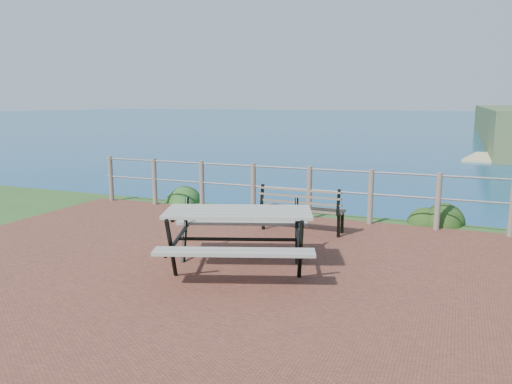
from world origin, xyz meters
TOP-DOWN VIEW (x-y plane):
  - ground at (0.00, 0.00)m, footprint 10.00×7.00m
  - ocean at (0.00, 200.00)m, footprint 1200.00×1200.00m
  - safety_railing at (0.00, 3.35)m, footprint 9.40×0.10m
  - picnic_table at (-0.04, 0.16)m, footprint 2.05×1.57m
  - park_bench at (0.16, 2.37)m, footprint 1.44×0.37m
  - shrub_lip_west at (-2.97, 3.72)m, footprint 0.78×0.78m
  - shrub_lip_east at (2.23, 3.98)m, footprint 0.81×0.81m

SIDE VIEW (x-z plane):
  - ground at x=0.00m, z-range -0.06..0.06m
  - ocean at x=0.00m, z-range 0.00..0.00m
  - shrub_lip_west at x=-2.97m, z-range -0.26..0.26m
  - shrub_lip_east at x=2.23m, z-range -0.28..0.28m
  - picnic_table at x=-0.04m, z-range 0.11..0.91m
  - park_bench at x=0.16m, z-range 0.13..0.94m
  - safety_railing at x=0.00m, z-range 0.07..1.07m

